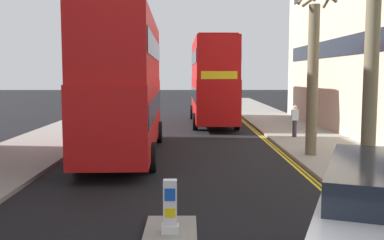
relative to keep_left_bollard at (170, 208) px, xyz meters
The scene contains 11 objects.
sidewalk_right 12.95m from the keep_left_bollard, 59.85° to the left, with size 4.00×80.00×0.14m, color gray.
sidewalk_left 12.95m from the keep_left_bollard, 120.15° to the left, with size 4.00×80.00×0.14m, color gray.
kerb_line_outer 10.21m from the keep_left_bollard, 64.42° to the left, with size 0.10×56.00×0.01m, color yellow.
kerb_line_inner 10.14m from the keep_left_bollard, 65.24° to the left, with size 0.10×56.00×0.01m, color yellow.
traffic_island 0.56m from the keep_left_bollard, 90.00° to the left, with size 1.10×2.20×0.10m, color gray.
keep_left_bollard is the anchor object (origin of this frame).
double_decker_bus_away 10.08m from the keep_left_bollard, 103.17° to the left, with size 3.02×10.87×5.64m.
double_decker_bus_oncoming 21.32m from the keep_left_bollard, 84.65° to the left, with size 2.94×10.85×5.64m.
pedestrian_far 15.06m from the keep_left_bollard, 67.20° to the left, with size 0.34×0.22×1.62m.
street_tree_near 10.58m from the keep_left_bollard, 58.85° to the left, with size 1.92×1.88×7.00m.
street_tree_mid 6.21m from the keep_left_bollard, 26.07° to the left, with size 1.44×1.51×6.69m.
Camera 1 is at (0.38, -4.20, 3.37)m, focal length 42.09 mm.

